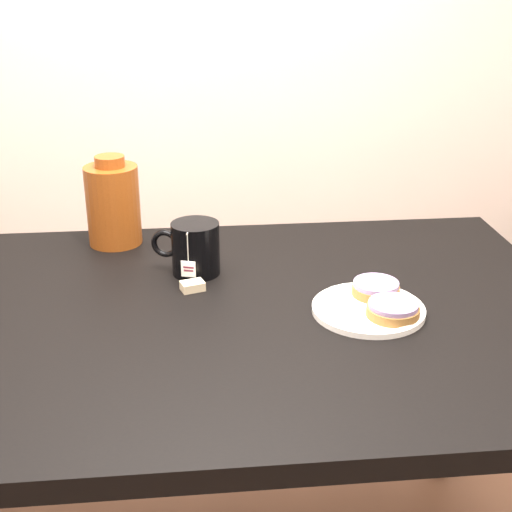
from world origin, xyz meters
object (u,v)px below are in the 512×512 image
(table, at_px, (215,349))
(bagel_back, at_px, (376,288))
(plate, at_px, (368,308))
(teabag_pouch, at_px, (193,286))
(mug, at_px, (194,248))
(bagel_package, at_px, (113,204))
(bagel_front, at_px, (393,309))

(table, xyz_separation_m, bagel_back, (0.31, 0.01, 0.11))
(table, bearing_deg, plate, -7.31)
(teabag_pouch, bearing_deg, mug, 85.10)
(bagel_back, relative_size, teabag_pouch, 2.85)
(teabag_pouch, bearing_deg, bagel_package, 122.18)
(table, distance_m, teabag_pouch, 0.14)
(plate, relative_size, bagel_back, 1.64)
(mug, relative_size, teabag_pouch, 3.48)
(table, distance_m, bagel_front, 0.35)
(table, bearing_deg, mug, 100.03)
(bagel_back, relative_size, bagel_package, 0.62)
(mug, height_order, bagel_package, bagel_package)
(bagel_back, xyz_separation_m, bagel_front, (0.01, -0.09, -0.00))
(mug, relative_size, bagel_package, 0.76)
(teabag_pouch, relative_size, bagel_package, 0.22)
(bagel_front, bearing_deg, bagel_back, 95.48)
(teabag_pouch, bearing_deg, plate, -21.60)
(mug, height_order, teabag_pouch, mug)
(table, height_order, plate, plate)
(bagel_front, xyz_separation_m, bagel_package, (-0.53, 0.44, 0.07))
(table, height_order, mug, mug)
(table, height_order, bagel_package, bagel_package)
(table, bearing_deg, bagel_front, -13.46)
(table, distance_m, bagel_back, 0.33)
(plate, distance_m, mug, 0.39)
(mug, bearing_deg, plate, -16.35)
(table, relative_size, bagel_back, 10.93)
(bagel_front, bearing_deg, plate, 130.73)
(bagel_front, bearing_deg, bagel_package, 140.23)
(plate, distance_m, bagel_package, 0.65)
(bagel_package, bearing_deg, plate, -38.98)
(plate, relative_size, mug, 1.35)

